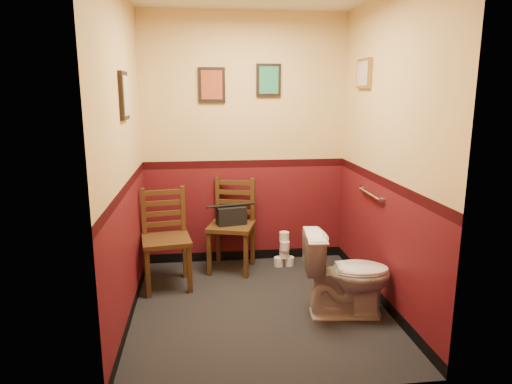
{
  "coord_description": "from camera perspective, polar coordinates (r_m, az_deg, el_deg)",
  "views": [
    {
      "loc": [
        -0.49,
        -3.72,
        1.88
      ],
      "look_at": [
        0.0,
        0.25,
        1.0
      ],
      "focal_mm": 32.0,
      "sensor_mm": 36.0,
      "label": 1
    }
  ],
  "objects": [
    {
      "name": "tp_stack",
      "position": [
        5.06,
        3.55,
        -7.45
      ],
      "size": [
        0.22,
        0.14,
        0.39
      ],
      "color": "silver",
      "rests_on": "floor"
    },
    {
      "name": "wall_right",
      "position": [
        4.08,
        16.02,
        4.47
      ],
      "size": [
        0.0,
        2.4,
        2.7
      ],
      "primitive_type": "cube",
      "rotation": [
        1.57,
        0.0,
        -1.57
      ],
      "color": "#521015",
      "rests_on": "ground"
    },
    {
      "name": "framed_print_back_b",
      "position": [
        4.96,
        1.58,
        13.8
      ],
      "size": [
        0.26,
        0.04,
        0.34
      ],
      "color": "black",
      "rests_on": "wall_back"
    },
    {
      "name": "chair_left",
      "position": [
        4.55,
        -11.21,
        -5.73
      ],
      "size": [
        0.51,
        0.51,
        0.96
      ],
      "rotation": [
        0.0,
        0.0,
        0.15
      ],
      "color": "#4D3217",
      "rests_on": "floor"
    },
    {
      "name": "handbag",
      "position": [
        4.82,
        -3.12,
        -2.94
      ],
      "size": [
        0.33,
        0.21,
        0.22
      ],
      "rotation": [
        0.0,
        0.0,
        0.22
      ],
      "color": "black",
      "rests_on": "chair_right"
    },
    {
      "name": "grab_bar",
      "position": [
        4.37,
        14.07,
        -0.27
      ],
      "size": [
        0.05,
        0.56,
        0.06
      ],
      "color": "silver",
      "rests_on": "wall_right"
    },
    {
      "name": "floor",
      "position": [
        4.2,
        0.44,
        -14.21
      ],
      "size": [
        2.2,
        2.4,
        0.0
      ],
      "primitive_type": "cube",
      "color": "black",
      "rests_on": "ground"
    },
    {
      "name": "wall_left",
      "position": [
        3.8,
        -16.23,
        3.91
      ],
      "size": [
        0.0,
        2.4,
        2.7
      ],
      "primitive_type": "cube",
      "rotation": [
        1.57,
        0.0,
        1.57
      ],
      "color": "#521015",
      "rests_on": "ground"
    },
    {
      "name": "toilet",
      "position": [
        4.01,
        11.28,
        -10.08
      ],
      "size": [
        0.78,
        0.49,
        0.73
      ],
      "primitive_type": "imported",
      "rotation": [
        0.0,
        0.0,
        1.47
      ],
      "color": "white",
      "rests_on": "floor"
    },
    {
      "name": "framed_print_left",
      "position": [
        3.86,
        -16.15,
        11.49
      ],
      "size": [
        0.04,
        0.3,
        0.38
      ],
      "color": "black",
      "rests_on": "wall_left"
    },
    {
      "name": "framed_print_right",
      "position": [
        4.6,
        13.33,
        14.21
      ],
      "size": [
        0.04,
        0.34,
        0.28
      ],
      "color": "olive",
      "rests_on": "wall_right"
    },
    {
      "name": "framed_print_back_a",
      "position": [
        4.9,
        -5.56,
        13.18
      ],
      "size": [
        0.28,
        0.04,
        0.36
      ],
      "color": "black",
      "rests_on": "wall_back"
    },
    {
      "name": "chair_right",
      "position": [
        4.89,
        -2.99,
        -4.13
      ],
      "size": [
        0.57,
        0.57,
        0.97
      ],
      "rotation": [
        0.0,
        0.0,
        -0.29
      ],
      "color": "#4D3217",
      "rests_on": "floor"
    },
    {
      "name": "wall_front",
      "position": [
        2.62,
        3.93,
        0.7
      ],
      "size": [
        2.2,
        0.0,
        2.7
      ],
      "primitive_type": "cube",
      "rotation": [
        -1.57,
        0.0,
        0.0
      ],
      "color": "#521015",
      "rests_on": "ground"
    },
    {
      "name": "toilet_brush",
      "position": [
        4.31,
        14.44,
        -12.92
      ],
      "size": [
        0.11,
        0.11,
        0.41
      ],
      "color": "silver",
      "rests_on": "floor"
    },
    {
      "name": "wall_back",
      "position": [
        4.97,
        -1.36,
        6.29
      ],
      "size": [
        2.2,
        0.0,
        2.7
      ],
      "primitive_type": "cube",
      "rotation": [
        1.57,
        0.0,
        0.0
      ],
      "color": "#521015",
      "rests_on": "ground"
    }
  ]
}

